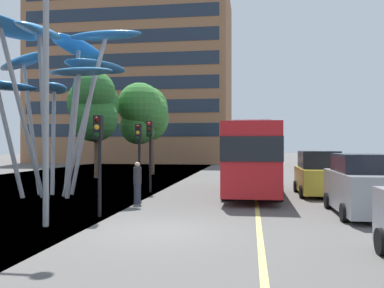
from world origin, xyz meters
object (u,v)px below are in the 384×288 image
traffic_light_island_mid (150,141)px  pedestrian (137,183)px  car_parked_far (318,175)px  traffic_light_kerb_near (99,143)px  red_bus (252,154)px  traffic_light_kerb_far (139,144)px  leaf_sculpture (52,66)px  street_lamp (54,40)px  car_parked_mid (363,186)px

traffic_light_island_mid → pedestrian: 4.46m
car_parked_far → pedestrian: (-7.93, -4.12, -0.12)m
traffic_light_kerb_near → red_bus: bearing=56.1°
traffic_light_kerb_far → leaf_sculpture: bearing=179.6°
car_parked_far → pedestrian: 8.94m
traffic_light_kerb_near → pedestrian: traffic_light_kerb_near is taller
traffic_light_kerb_near → pedestrian: 3.63m
traffic_light_island_mid → pedestrian: (0.49, -4.06, -1.79)m
traffic_light_kerb_near → street_lamp: (-0.75, -1.72, 3.09)m
red_bus → car_parked_far: size_ratio=2.53×
red_bus → traffic_light_island_mid: size_ratio=2.81×
leaf_sculpture → traffic_light_kerb_near: leaf_sculpture is taller
traffic_light_island_mid → pedestrian: traffic_light_island_mid is taller
leaf_sculpture → car_parked_far: bearing=9.6°
red_bus → street_lamp: size_ratio=1.15×
traffic_light_kerb_far → traffic_light_kerb_near: bearing=-89.5°
street_lamp → pedestrian: street_lamp is taller
traffic_light_island_mid → car_parked_far: size_ratio=0.90×
car_parked_mid → traffic_light_island_mid: bearing=148.4°
red_bus → street_lamp: bearing=-122.2°
red_bus → traffic_light_kerb_near: size_ratio=3.00×
car_parked_mid → pedestrian: (-8.55, 1.50, -0.14)m
traffic_light_kerb_far → car_parked_mid: size_ratio=0.74×
leaf_sculpture → traffic_light_kerb_far: size_ratio=2.77×
traffic_light_kerb_far → pedestrian: traffic_light_kerb_far is taller
leaf_sculpture → car_parked_mid: size_ratio=2.06×
car_parked_far → traffic_light_island_mid: bearing=-179.6°
traffic_light_kerb_far → traffic_light_island_mid: size_ratio=0.93×
street_lamp → pedestrian: (1.19, 4.94, -4.71)m
pedestrian → traffic_light_kerb_near: bearing=-97.9°
car_parked_mid → car_parked_far: size_ratio=1.12×
red_bus → traffic_light_kerb_far: (-5.21, -2.52, 0.50)m
red_bus → car_parked_mid: bearing=-57.3°
pedestrian → red_bus: bearing=43.4°
traffic_light_island_mid → street_lamp: 9.49m
red_bus → traffic_light_kerb_near: bearing=-123.9°
pedestrian → car_parked_far: bearing=27.4°
traffic_light_kerb_far → street_lamp: (-0.70, -6.89, 3.11)m
leaf_sculpture → pedestrian: size_ratio=5.42×
traffic_light_island_mid → street_lamp: (-0.70, -9.00, 2.93)m
traffic_light_kerb_near → car_parked_far: (8.38, 7.34, -1.50)m
traffic_light_kerb_near → pedestrian: bearing=82.1°
red_bus → traffic_light_kerb_near: (-5.17, -7.69, 0.52)m
leaf_sculpture → car_parked_mid: (13.33, -3.48, -5.25)m
leaf_sculpture → car_parked_far: size_ratio=2.31×
traffic_light_kerb_near → car_parked_mid: traffic_light_kerb_near is taller
car_parked_far → street_lamp: 13.65m
car_parked_mid → street_lamp: size_ratio=0.51×
traffic_light_kerb_far → car_parked_far: 8.82m
traffic_light_kerb_far → car_parked_mid: bearing=-20.9°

